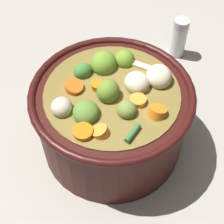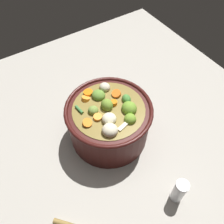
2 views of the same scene
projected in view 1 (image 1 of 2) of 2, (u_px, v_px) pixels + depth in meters
name	position (u px, v px, depth m)	size (l,w,h in m)	color
ground_plane	(112.00, 141.00, 0.61)	(1.10, 1.10, 0.00)	#9E998E
cooking_pot	(112.00, 116.00, 0.55)	(0.25, 0.25, 0.16)	#38110F
salt_shaker	(179.00, 37.00, 0.72)	(0.03, 0.03, 0.09)	silver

